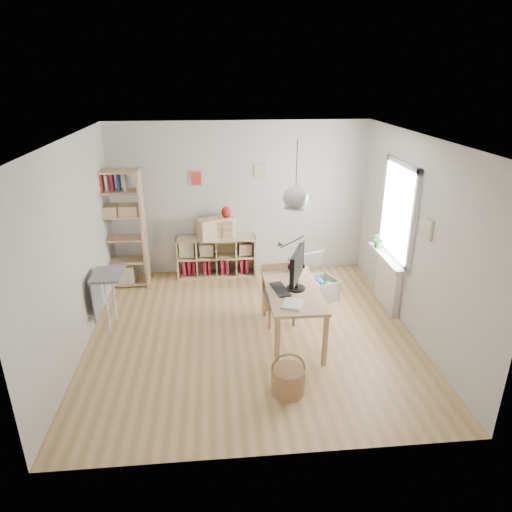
{
  "coord_description": "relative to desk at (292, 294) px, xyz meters",
  "views": [
    {
      "loc": [
        -0.46,
        -5.58,
        3.44
      ],
      "look_at": [
        0.1,
        0.3,
        1.05
      ],
      "focal_mm": 32.0,
      "sensor_mm": 36.0,
      "label": 1
    }
  ],
  "objects": [
    {
      "name": "potted_plant",
      "position": [
        1.57,
        1.1,
        0.34
      ],
      "size": [
        0.31,
        0.28,
        0.28
      ],
      "primitive_type": "imported",
      "rotation": [
        0.0,
        0.0,
        -0.3
      ],
      "color": "#246125",
      "rests_on": "windowsill"
    },
    {
      "name": "side_table",
      "position": [
        -2.59,
        0.5,
        0.01
      ],
      "size": [
        0.4,
        0.55,
        0.85
      ],
      "color": "gray",
      "rests_on": "ground"
    },
    {
      "name": "red_vase",
      "position": [
        -0.8,
        2.19,
        0.53
      ],
      "size": [
        0.17,
        0.17,
        0.2
      ],
      "primitive_type": "ellipsoid",
      "color": "maroon",
      "rests_on": "drawer_chest"
    },
    {
      "name": "radiator",
      "position": [
        1.64,
        0.75,
        -0.26
      ],
      "size": [
        0.1,
        0.8,
        0.8
      ],
      "primitive_type": "cube",
      "color": "white",
      "rests_on": "ground"
    },
    {
      "name": "drawer_chest",
      "position": [
        -0.99,
        2.19,
        0.25
      ],
      "size": [
        0.7,
        0.53,
        0.36
      ],
      "primitive_type": "cube",
      "rotation": [
        0.0,
        0.0,
        0.43
      ],
      "color": "tan",
      "rests_on": "cube_shelf"
    },
    {
      "name": "room_shell",
      "position": [
        -0.0,
        0.0,
        1.34
      ],
      "size": [
        4.5,
        4.5,
        4.5
      ],
      "color": "white",
      "rests_on": "ground"
    },
    {
      "name": "cube_shelf",
      "position": [
        -1.02,
        2.23,
        -0.36
      ],
      "size": [
        1.4,
        0.38,
        0.72
      ],
      "color": "tan",
      "rests_on": "ground"
    },
    {
      "name": "yarn_ball",
      "position": [
        0.09,
        0.55,
        0.16
      ],
      "size": [
        0.13,
        0.13,
        0.13
      ],
      "primitive_type": "sphere",
      "color": "#540B13",
      "rests_on": "desk"
    },
    {
      "name": "keyboard",
      "position": [
        -0.17,
        -0.05,
        0.1
      ],
      "size": [
        0.24,
        0.46,
        0.02
      ],
      "primitive_type": "cube",
      "rotation": [
        0.0,
        0.0,
        0.18
      ],
      "color": "black",
      "rests_on": "desk"
    },
    {
      "name": "paper_tray",
      "position": [
        -0.08,
        -0.48,
        0.11
      ],
      "size": [
        0.32,
        0.35,
        0.03
      ],
      "primitive_type": "cube",
      "rotation": [
        0.0,
        0.0,
        -0.38
      ],
      "color": "white",
      "rests_on": "desk"
    },
    {
      "name": "window_unit",
      "position": [
        1.68,
        0.75,
        0.89
      ],
      "size": [
        0.07,
        1.16,
        1.46
      ],
      "color": "white",
      "rests_on": "ground"
    },
    {
      "name": "monitor",
      "position": [
        0.04,
        -0.03,
        0.4
      ],
      "size": [
        0.28,
        0.61,
        0.55
      ],
      "rotation": [
        0.0,
        0.0,
        -0.38
      ],
      "color": "black",
      "rests_on": "desk"
    },
    {
      "name": "chair",
      "position": [
        -0.12,
        0.49,
        -0.17
      ],
      "size": [
        0.45,
        0.45,
        0.86
      ],
      "rotation": [
        0.0,
        0.0,
        0.08
      ],
      "color": "gray",
      "rests_on": "ground"
    },
    {
      "name": "ground",
      "position": [
        -0.55,
        0.15,
        -0.66
      ],
      "size": [
        4.5,
        4.5,
        0.0
      ],
      "primitive_type": "plane",
      "color": "tan",
      "rests_on": "ground"
    },
    {
      "name": "desk",
      "position": [
        0.0,
        0.0,
        0.0
      ],
      "size": [
        0.7,
        1.5,
        0.75
      ],
      "color": "tan",
      "rests_on": "ground"
    },
    {
      "name": "wicker_basket",
      "position": [
        -0.24,
        -1.19,
        -0.48
      ],
      "size": [
        0.39,
        0.38,
        0.53
      ],
      "rotation": [
        0.0,
        0.0,
        -0.06
      ],
      "color": "#A37149",
      "rests_on": "ground"
    },
    {
      "name": "windowsill",
      "position": [
        1.59,
        0.75,
        0.17
      ],
      "size": [
        0.22,
        1.2,
        0.06
      ],
      "primitive_type": "cube",
      "color": "white",
      "rests_on": "radiator"
    },
    {
      "name": "tall_bookshelf",
      "position": [
        -2.59,
        1.95,
        0.43
      ],
      "size": [
        0.8,
        0.38,
        2.0
      ],
      "color": "tan",
      "rests_on": "ground"
    },
    {
      "name": "task_lamp",
      "position": [
        0.06,
        0.61,
        0.4
      ],
      "size": [
        0.43,
        0.16,
        0.46
      ],
      "color": "black",
      "rests_on": "desk"
    },
    {
      "name": "storage_chest",
      "position": [
        0.56,
        1.15,
        -0.43
      ],
      "size": [
        0.86,
        0.91,
        0.69
      ],
      "rotation": [
        0.0,
        0.0,
        0.34
      ],
      "color": "#B6B6B1",
      "rests_on": "ground"
    }
  ]
}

